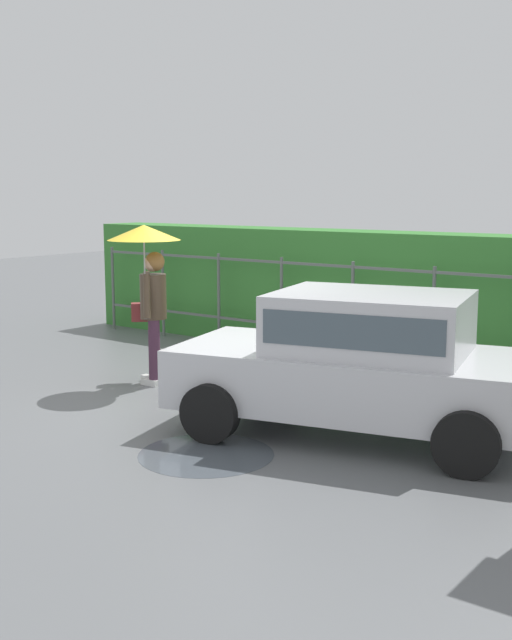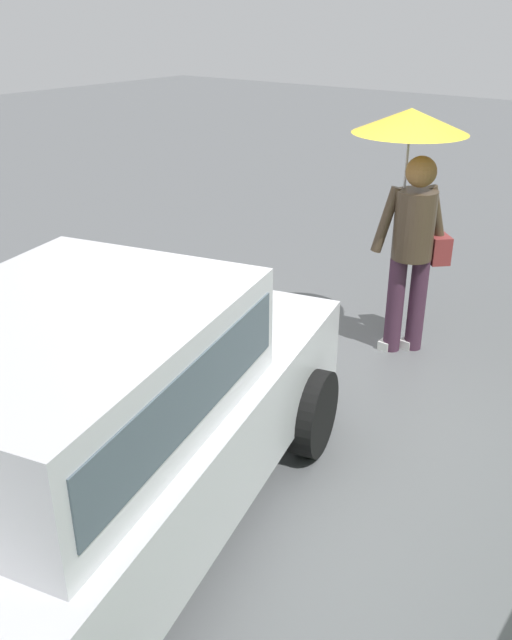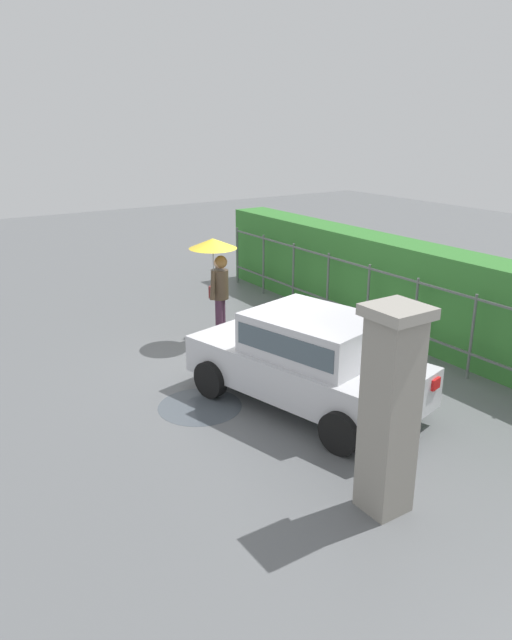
# 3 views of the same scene
# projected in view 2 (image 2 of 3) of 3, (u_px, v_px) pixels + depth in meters

# --- Properties ---
(ground_plane) EXTENTS (40.00, 40.00, 0.00)m
(ground_plane) POSITION_uv_depth(u_px,v_px,m) (312.00, 419.00, 4.98)
(ground_plane) COLOR slate
(car) EXTENTS (3.99, 2.55, 1.48)m
(car) POSITION_uv_depth(u_px,v_px,m) (84.00, 422.00, 3.51)
(car) COLOR silver
(car) RESTS_ON ground
(pedestrian) EXTENTS (0.93, 0.93, 2.07)m
(pedestrian) POSITION_uv_depth(u_px,v_px,m) (413.00, 182.00, 5.42)
(pedestrian) COLOR #47283D
(pedestrian) RESTS_ON ground
(puddle_near) EXTENTS (1.30, 1.30, 0.00)m
(puddle_near) POSITION_uv_depth(u_px,v_px,m) (62.00, 397.00, 5.25)
(puddle_near) COLOR #4C545B
(puddle_near) RESTS_ON ground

